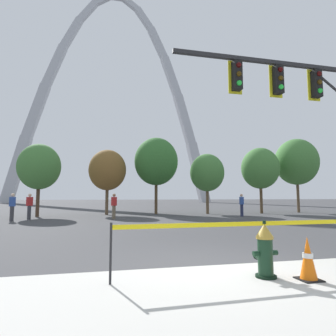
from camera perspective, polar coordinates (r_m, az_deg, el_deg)
name	(u,v)px	position (r m, az deg, el deg)	size (l,w,h in m)	color
ground_plane	(214,266)	(6.22, 9.26, -18.76)	(240.00, 240.00, 0.00)	#3D3D3F
fire_hydrant	(265,250)	(5.51, 18.76, -15.31)	(0.46, 0.48, 0.99)	black
caution_tape_barrier	(257,236)	(5.68, 17.28, -12.86)	(5.35, 0.16, 0.99)	#232326
traffic_cone_by_hydrant	(308,259)	(5.63, 26.12, -15.96)	(0.36, 0.36, 0.73)	black
traffic_signal_gantry	(329,104)	(10.85, 29.39, 11.05)	(7.82, 0.44, 6.00)	#232326
monument_arch	(115,108)	(68.37, -10.58, 11.61)	(45.62, 2.16, 49.79)	#B2B5BC
tree_far_left	(39,167)	(22.12, -24.29, 0.23)	(2.92, 2.92, 5.12)	#473323
tree_left_mid	(107,170)	(22.92, -11.98, -0.41)	(2.90, 2.90, 5.08)	brown
tree_center_left	(156,162)	(23.51, -2.37, 1.29)	(3.56, 3.56, 6.23)	brown
tree_center_right	(207,173)	(23.68, 7.80, -0.93)	(2.80, 2.80, 4.91)	brown
tree_right_mid	(260,168)	(25.49, 17.92, -0.06)	(3.17, 3.17, 5.54)	brown
tree_far_right	(297,162)	(28.21, 24.25, 1.12)	(3.76, 3.76, 6.58)	brown
pedestrian_walking_left	(242,205)	(21.23, 14.48, -7.12)	(0.22, 0.35, 1.59)	#232847
pedestrian_standing_center	(29,206)	(19.80, -25.92, -6.85)	(0.37, 0.39, 1.59)	#38383D
pedestrian_walking_right	(12,207)	(18.91, -28.65, -6.80)	(0.38, 0.28, 1.59)	#38383D
pedestrian_near_trees	(114,206)	(18.23, -10.74, -7.46)	(0.35, 0.39, 1.59)	brown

